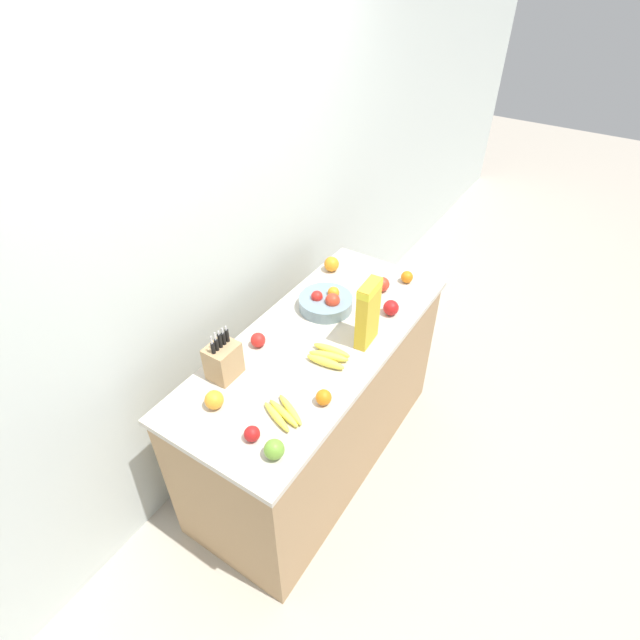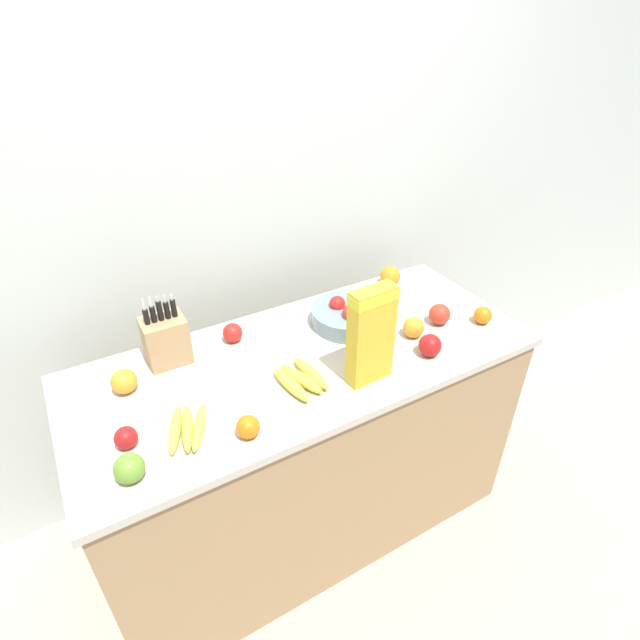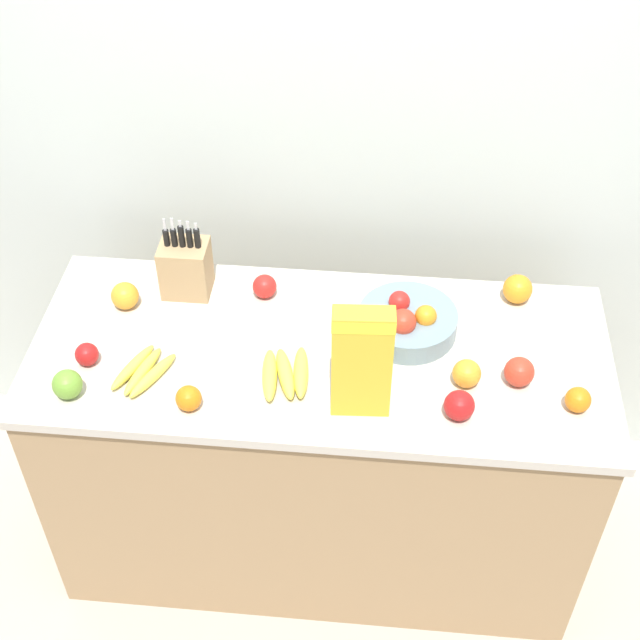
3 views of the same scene
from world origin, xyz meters
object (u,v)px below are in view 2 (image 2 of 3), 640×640
cereal_box (371,332)px  apple_rightmost (233,333)px  banana_bunch_right (301,379)px  apple_rear (129,468)px  orange_front_left (483,315)px  fruit_bowl (349,315)px  banana_bunch_left (187,428)px  apple_near_bananas (430,345)px  orange_by_cereal (248,427)px  orange_back_center (390,276)px  orange_mid_right (414,327)px  orange_near_bowl (124,381)px  knife_block (166,339)px  apple_front (126,438)px  apple_middle (440,314)px

cereal_box → apple_rightmost: 0.54m
banana_bunch_right → apple_rightmost: size_ratio=2.93×
apple_rear → orange_front_left: 1.34m
fruit_bowl → banana_bunch_right: size_ratio=1.33×
banana_bunch_left → apple_near_bananas: size_ratio=2.61×
orange_by_cereal → orange_back_center: 1.02m
orange_front_left → orange_by_cereal: size_ratio=0.99×
orange_mid_right → orange_back_center: orange_back_center is taller
orange_by_cereal → orange_near_bowl: bearing=125.3°
apple_rightmost → orange_front_left: size_ratio=1.05×
orange_back_center → banana_bunch_left: bearing=-158.4°
banana_bunch_left → knife_block: bearing=82.0°
apple_front → apple_rear: (-0.02, -0.12, 0.01)m
cereal_box → orange_back_center: 0.66m
apple_rightmost → orange_front_left: bearing=-22.8°
orange_front_left → fruit_bowl: bearing=150.6°
apple_near_bananas → apple_middle: bearing=39.8°
apple_middle → orange_by_cereal: 0.88m
apple_near_bananas → apple_front: bearing=174.4°
apple_near_bananas → banana_bunch_left: bearing=175.6°
apple_front → apple_middle: 1.18m
knife_block → orange_mid_right: size_ratio=3.41×
banana_bunch_right → orange_near_bowl: (-0.50, 0.25, 0.02)m
apple_rightmost → apple_middle: size_ratio=0.88×
fruit_bowl → apple_rightmost: size_ratio=3.92×
banana_bunch_left → banana_bunch_right: banana_bunch_right is taller
banana_bunch_left → orange_near_bowl: size_ratio=2.61×
fruit_bowl → apple_rear: bearing=-159.6°
banana_bunch_right → orange_front_left: orange_front_left is taller
banana_bunch_left → apple_middle: bearing=4.0°
cereal_box → fruit_bowl: bearing=65.6°
banana_bunch_right → apple_rear: apple_rear is taller
apple_middle → orange_front_left: (0.15, -0.08, -0.01)m
apple_rightmost → fruit_bowl: bearing=-15.1°
fruit_bowl → banana_bunch_right: (-0.32, -0.22, -0.02)m
banana_bunch_right → orange_front_left: 0.77m
apple_front → orange_near_bowl: orange_near_bowl is taller
apple_near_bananas → orange_mid_right: size_ratio=1.04×
knife_block → fruit_bowl: bearing=-10.3°
apple_near_bananas → cereal_box: bearing=179.0°
banana_bunch_right → apple_rear: bearing=-168.8°
knife_block → apple_near_bananas: size_ratio=3.28×
apple_rear → orange_by_cereal: size_ratio=1.17×
apple_rear → orange_by_cereal: bearing=-2.4°
orange_front_left → banana_bunch_left: bearing=179.5°
fruit_bowl → orange_front_left: fruit_bowl is taller
cereal_box → banana_bunch_right: (-0.21, 0.08, -0.16)m
orange_front_left → orange_back_center: size_ratio=0.79×
knife_block → orange_mid_right: 0.88m
apple_near_bananas → apple_rear: size_ratio=1.00×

